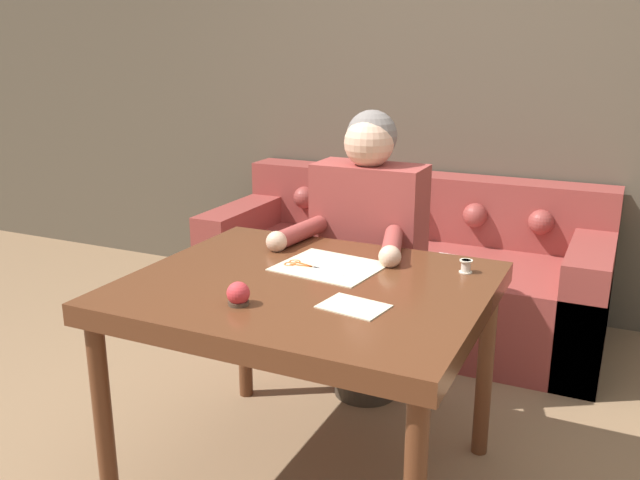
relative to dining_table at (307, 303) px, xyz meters
The scene contains 9 objects.
wall_back 2.05m from the dining_table, 85.62° to the left, with size 8.00×0.06×2.60m.
dining_table is the anchor object (origin of this frame).
couch 1.56m from the dining_table, 95.83° to the left, with size 2.10×0.88×0.79m.
person 0.67m from the dining_table, 93.75° to the left, with size 0.53×0.60×1.25m.
pattern_paper_main 0.18m from the dining_table, 87.63° to the left, with size 0.37×0.33×0.00m.
pattern_paper_offcut 0.28m from the dining_table, 32.23° to the right, with size 0.21×0.17×0.00m.
scissors 0.17m from the dining_table, 117.40° to the left, with size 0.25×0.09×0.01m.
thread_spool 0.55m from the dining_table, 34.61° to the left, with size 0.04×0.04×0.05m.
pin_cushion 0.31m from the dining_table, 109.27° to the right, with size 0.07×0.07×0.07m.
Camera 1 is at (0.78, -1.87, 1.50)m, focal length 38.00 mm.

